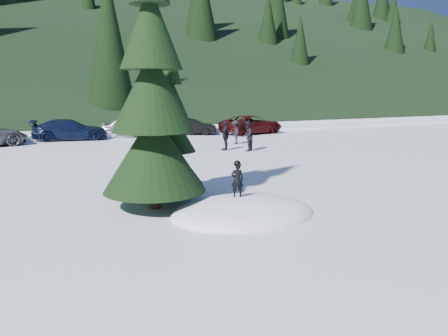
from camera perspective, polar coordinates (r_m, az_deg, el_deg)
name	(u,v)px	position (r m, az deg, el deg)	size (l,w,h in m)	color
ground	(243,214)	(13.21, 2.53, -6.02)	(200.00, 200.00, 0.00)	white
snow_mound	(243,214)	(13.21, 2.53, -6.02)	(4.48, 3.52, 0.96)	white
forest_hillside	(61,22)	(66.09, -20.48, 17.41)	(200.00, 60.00, 25.00)	black
spruce_tall	(152,102)	(13.55, -9.33, 8.52)	(3.20, 3.20, 8.60)	#322110
spruce_short	(171,136)	(15.26, -6.99, 4.20)	(2.20, 2.20, 5.37)	#322110
child_skier	(237,180)	(13.16, 1.74, -1.57)	(0.38, 0.25, 1.05)	black
adult_0	(247,136)	(26.20, 3.06, 4.20)	(0.88, 0.68, 1.81)	black
adult_1	(225,136)	(26.51, 0.19, 4.26)	(1.04, 0.44, 1.78)	black
adult_2	(235,132)	(29.45, 1.49, 4.70)	(1.03, 0.59, 1.60)	black
car_3	(70,130)	(33.59, -19.49, 4.74)	(2.12, 5.22, 1.51)	black
car_4	(132,127)	(34.52, -11.95, 5.25)	(1.80, 4.46, 1.52)	gray
car_5	(192,127)	(35.48, -4.18, 5.40)	(1.37, 3.93, 1.29)	black
car_6	(251,125)	(36.22, 3.61, 5.68)	(2.52, 5.46, 1.52)	#3A0A0B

